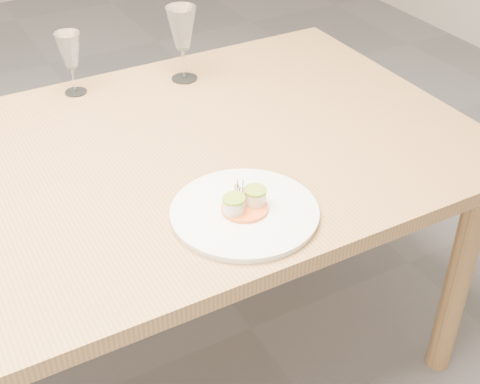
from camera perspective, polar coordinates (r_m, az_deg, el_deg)
dinner_plate at (r=1.42m, az=0.41°, el=-1.65°), size 0.32×0.32×0.08m
wine_glass_1 at (r=1.93m, az=-14.34°, el=11.53°), size 0.07×0.07×0.18m
wine_glass_2 at (r=1.95m, az=-4.99°, el=13.64°), size 0.09×0.09×0.22m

